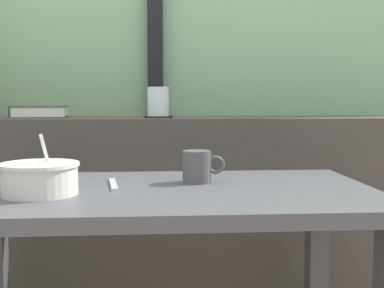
{
  "coord_description": "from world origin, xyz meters",
  "views": [
    {
      "loc": [
        -0.0,
        -1.28,
        0.91
      ],
      "look_at": [
        0.12,
        0.37,
        0.76
      ],
      "focal_mm": 46.89,
      "sensor_mm": 36.0,
      "label": 1
    }
  ],
  "objects_px": {
    "juice_glass": "(158,103)",
    "closed_book": "(39,112)",
    "soup_bowl": "(40,179)",
    "breakfast_table": "(161,235)",
    "fork_utensil": "(113,184)",
    "ceramic_mug": "(198,167)",
    "coaster_square": "(158,117)"
  },
  "relations": [
    {
      "from": "soup_bowl",
      "to": "fork_utensil",
      "type": "bearing_deg",
      "value": 34.95
    },
    {
      "from": "closed_book",
      "to": "ceramic_mug",
      "type": "distance_m",
      "value": 0.76
    },
    {
      "from": "juice_glass",
      "to": "closed_book",
      "type": "relative_size",
      "value": 0.51
    },
    {
      "from": "juice_glass",
      "to": "soup_bowl",
      "type": "bearing_deg",
      "value": -114.14
    },
    {
      "from": "soup_bowl",
      "to": "ceramic_mug",
      "type": "bearing_deg",
      "value": 20.35
    },
    {
      "from": "breakfast_table",
      "to": "fork_utensil",
      "type": "distance_m",
      "value": 0.18
    },
    {
      "from": "closed_book",
      "to": "fork_utensil",
      "type": "height_order",
      "value": "closed_book"
    },
    {
      "from": "breakfast_table",
      "to": "closed_book",
      "type": "relative_size",
      "value": 5.21
    },
    {
      "from": "breakfast_table",
      "to": "fork_utensil",
      "type": "xyz_separation_m",
      "value": [
        -0.12,
        0.05,
        0.12
      ]
    },
    {
      "from": "coaster_square",
      "to": "juice_glass",
      "type": "relative_size",
      "value": 0.96
    },
    {
      "from": "breakfast_table",
      "to": "fork_utensil",
      "type": "relative_size",
      "value": 6.29
    },
    {
      "from": "juice_glass",
      "to": "closed_book",
      "type": "distance_m",
      "value": 0.43
    },
    {
      "from": "juice_glass",
      "to": "ceramic_mug",
      "type": "bearing_deg",
      "value": -78.05
    },
    {
      "from": "ceramic_mug",
      "to": "juice_glass",
      "type": "bearing_deg",
      "value": 101.95
    },
    {
      "from": "breakfast_table",
      "to": "ceramic_mug",
      "type": "bearing_deg",
      "value": 39.67
    },
    {
      "from": "coaster_square",
      "to": "juice_glass",
      "type": "height_order",
      "value": "juice_glass"
    },
    {
      "from": "closed_book",
      "to": "ceramic_mug",
      "type": "relative_size",
      "value": 1.81
    },
    {
      "from": "coaster_square",
      "to": "fork_utensil",
      "type": "height_order",
      "value": "coaster_square"
    },
    {
      "from": "soup_bowl",
      "to": "breakfast_table",
      "type": "bearing_deg",
      "value": 11.64
    },
    {
      "from": "juice_glass",
      "to": "ceramic_mug",
      "type": "xyz_separation_m",
      "value": [
        0.1,
        -0.48,
        -0.16
      ]
    },
    {
      "from": "breakfast_table",
      "to": "fork_utensil",
      "type": "bearing_deg",
      "value": 155.77
    },
    {
      "from": "breakfast_table",
      "to": "coaster_square",
      "type": "xyz_separation_m",
      "value": [
        -0.0,
        0.56,
        0.28
      ]
    },
    {
      "from": "breakfast_table",
      "to": "closed_book",
      "type": "bearing_deg",
      "value": 125.01
    },
    {
      "from": "closed_book",
      "to": "soup_bowl",
      "type": "height_order",
      "value": "closed_book"
    },
    {
      "from": "soup_bowl",
      "to": "juice_glass",
      "type": "bearing_deg",
      "value": 65.86
    },
    {
      "from": "juice_glass",
      "to": "fork_utensil",
      "type": "distance_m",
      "value": 0.56
    },
    {
      "from": "coaster_square",
      "to": "closed_book",
      "type": "xyz_separation_m",
      "value": [
        -0.43,
        0.05,
        0.02
      ]
    },
    {
      "from": "juice_glass",
      "to": "breakfast_table",
      "type": "bearing_deg",
      "value": -89.89
    },
    {
      "from": "coaster_square",
      "to": "ceramic_mug",
      "type": "relative_size",
      "value": 0.88
    },
    {
      "from": "closed_book",
      "to": "soup_bowl",
      "type": "bearing_deg",
      "value": -77.37
    },
    {
      "from": "closed_book",
      "to": "ceramic_mug",
      "type": "bearing_deg",
      "value": -44.99
    },
    {
      "from": "soup_bowl",
      "to": "fork_utensil",
      "type": "distance_m",
      "value": 0.2
    }
  ]
}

